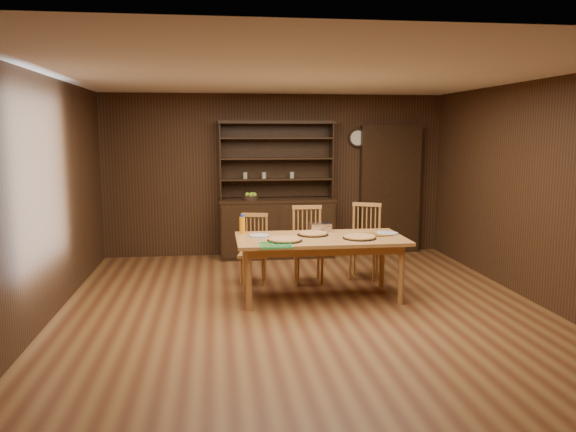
{
  "coord_description": "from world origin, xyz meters",
  "views": [
    {
      "loc": [
        -0.97,
        -6.08,
        2.0
      ],
      "look_at": [
        -0.13,
        0.4,
        1.02
      ],
      "focal_mm": 35.0,
      "sensor_mm": 36.0,
      "label": 1
    }
  ],
  "objects": [
    {
      "name": "foil_dish",
      "position": [
        0.34,
        0.8,
        0.8
      ],
      "size": [
        0.27,
        0.2,
        0.1
      ],
      "primitive_type": "cube",
      "rotation": [
        0.0,
        0.0,
        0.02
      ],
      "color": "white",
      "rests_on": "dining_table"
    },
    {
      "name": "china_hutch",
      "position": [
        -0.0,
        2.75,
        0.6
      ],
      "size": [
        1.84,
        0.52,
        2.17
      ],
      "color": "black",
      "rests_on": "floor"
    },
    {
      "name": "chair_left",
      "position": [
        -0.47,
        1.27,
        0.48
      ],
      "size": [
        0.44,
        0.43,
        0.92
      ],
      "rotation": [
        0.0,
        0.0,
        -0.21
      ],
      "color": "#C38B42",
      "rests_on": "floor"
    },
    {
      "name": "pot_holder_b",
      "position": [
        0.88,
        0.45,
        0.76
      ],
      "size": [
        0.24,
        0.24,
        0.02
      ],
      "primitive_type": "cube",
      "rotation": [
        0.0,
        0.0,
        -0.13
      ],
      "color": "red",
      "rests_on": "dining_table"
    },
    {
      "name": "floor",
      "position": [
        0.0,
        0.0,
        0.0
      ],
      "size": [
        6.0,
        6.0,
        0.0
      ],
      "primitive_type": "plane",
      "color": "brown",
      "rests_on": "ground"
    },
    {
      "name": "chair_center",
      "position": [
        0.24,
        1.21,
        0.54
      ],
      "size": [
        0.43,
        0.41,
        1.02
      ],
      "rotation": [
        0.0,
        0.0,
        -0.02
      ],
      "color": "#C38B42",
      "rests_on": "floor"
    },
    {
      "name": "pizza_left",
      "position": [
        -0.19,
        0.23,
        0.77
      ],
      "size": [
        0.41,
        0.41,
        0.04
      ],
      "color": "black",
      "rests_on": "dining_table"
    },
    {
      "name": "chair_right",
      "position": [
        1.06,
        1.32,
        0.54
      ],
      "size": [
        0.55,
        0.54,
        1.03
      ],
      "rotation": [
        0.0,
        0.0,
        -0.43
      ],
      "color": "#C38B42",
      "rests_on": "floor"
    },
    {
      "name": "pizza_center",
      "position": [
        0.2,
        0.57,
        0.77
      ],
      "size": [
        0.38,
        0.38,
        0.04
      ],
      "color": "black",
      "rests_on": "dining_table"
    },
    {
      "name": "plate_right",
      "position": [
        1.12,
        0.53,
        0.76
      ],
      "size": [
        0.29,
        0.29,
        0.02
      ],
      "color": "silver",
      "rests_on": "dining_table"
    },
    {
      "name": "fruit_bowl",
      "position": [
        -0.42,
        2.69,
        0.99
      ],
      "size": [
        0.25,
        0.25,
        0.12
      ],
      "color": "black",
      "rests_on": "china_hutch"
    },
    {
      "name": "doorway",
      "position": [
        1.9,
        2.9,
        1.05
      ],
      "size": [
        1.0,
        0.18,
        2.1
      ],
      "primitive_type": "cube",
      "color": "black",
      "rests_on": "floor"
    },
    {
      "name": "cooling_rack",
      "position": [
        -0.32,
        -0.01,
        0.76
      ],
      "size": [
        0.42,
        0.42,
        0.02
      ],
      "primitive_type": null,
      "rotation": [
        0.0,
        0.0,
        0.31
      ],
      "color": "#0DAE4D",
      "rests_on": "dining_table"
    },
    {
      "name": "pizza_right",
      "position": [
        0.71,
        0.27,
        0.77
      ],
      "size": [
        0.4,
        0.4,
        0.04
      ],
      "color": "black",
      "rests_on": "dining_table"
    },
    {
      "name": "plate_left",
      "position": [
        -0.46,
        0.57,
        0.76
      ],
      "size": [
        0.26,
        0.26,
        0.02
      ],
      "color": "silver",
      "rests_on": "dining_table"
    },
    {
      "name": "pot_holder_a",
      "position": [
        1.04,
        0.44,
        0.76
      ],
      "size": [
        0.23,
        0.23,
        0.01
      ],
      "primitive_type": "cube",
      "rotation": [
        0.0,
        0.0,
        0.21
      ],
      "color": "red",
      "rests_on": "dining_table"
    },
    {
      "name": "juice_bottle",
      "position": [
        -0.65,
        0.79,
        0.86
      ],
      "size": [
        0.07,
        0.07,
        0.24
      ],
      "color": "#FF990D",
      "rests_on": "dining_table"
    },
    {
      "name": "room_shell",
      "position": [
        0.0,
        0.0,
        1.58
      ],
      "size": [
        6.0,
        6.0,
        6.0
      ],
      "color": "white",
      "rests_on": "floor"
    },
    {
      "name": "dining_table",
      "position": [
        0.27,
        0.42,
        0.67
      ],
      "size": [
        2.01,
        1.01,
        0.75
      ],
      "color": "#B6763F",
      "rests_on": "floor"
    },
    {
      "name": "wall_clock",
      "position": [
        1.35,
        2.96,
        1.9
      ],
      "size": [
        0.3,
        0.05,
        0.3
      ],
      "color": "black",
      "rests_on": "room_shell"
    }
  ]
}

